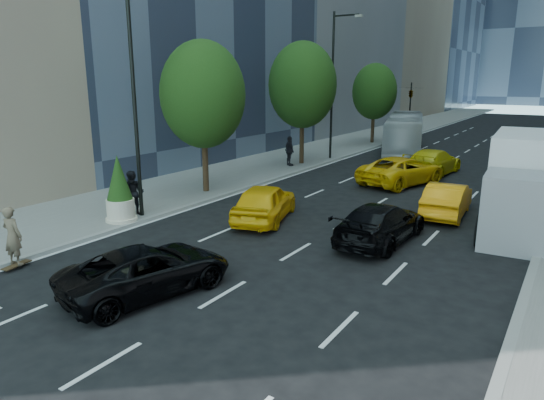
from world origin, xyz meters
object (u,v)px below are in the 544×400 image
Objects in this scene: skateboarder at (13,240)px; black_sedan_lincoln at (148,270)px; black_sedan_mercedes at (381,223)px; box_truck at (528,182)px; city_bus at (404,133)px; planter_shrub at (119,190)px.

skateboarder reaches higher than black_sedan_lincoln.
box_truck reaches higher than black_sedan_mercedes.
black_sedan_mercedes is 0.44× the size of city_bus.
planter_shrub is (-1.00, 5.00, 0.50)m from skateboarder.
skateboarder is at bearing -137.78° from box_truck.
city_bus is (2.40, 30.52, 0.62)m from skateboarder.
box_truck is at bearing 31.20° from planter_shrub.
black_sedan_lincoln is at bearing -101.24° from city_bus.
skateboarder is 18.49m from box_truck.
black_sedan_lincoln is at bearing -178.69° from skateboarder.
box_truck reaches higher than city_bus.
black_sedan_mercedes reaches higher than black_sedan_lincoln.
black_sedan_lincoln is 7.07m from planter_shrub.
box_truck is (10.38, -17.18, 0.29)m from city_bus.
black_sedan_lincoln is 0.42× the size of city_bus.
skateboarder is at bearing -110.33° from city_bus.
skateboarder is at bearing -78.69° from planter_shrub.
black_sedan_lincoln is at bearing -126.98° from box_truck.
city_bus is 25.75m from planter_shrub.
city_bus is at bearing -71.86° from black_sedan_mercedes.
skateboarder is 4.88m from black_sedan_lincoln.
black_sedan_mercedes is at bearing -102.87° from black_sedan_lincoln.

